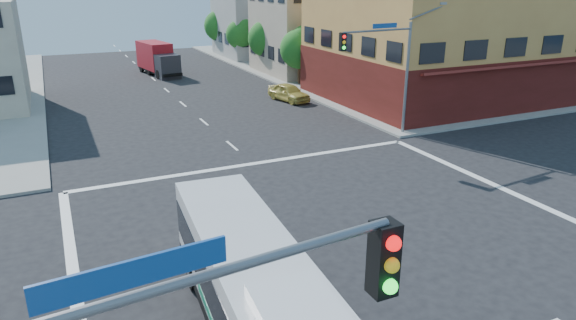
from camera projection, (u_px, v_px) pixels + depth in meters
name	position (u px, v px, depth m)	size (l,w,h in m)	color
ground	(344.00, 240.00, 19.53)	(120.00, 120.00, 0.00)	black
sidewalk_ne	(443.00, 59.00, 63.34)	(50.00, 50.00, 0.15)	gray
corner_building_ne	(443.00, 26.00, 41.31)	(18.10, 15.44, 14.00)	gold
building_east_near	(319.00, 29.00, 53.84)	(12.06, 10.06, 9.00)	tan
building_east_far	(267.00, 16.00, 65.66)	(12.06, 10.06, 10.00)	#9A9A95
signal_mast_ne	(387.00, 58.00, 30.56)	(7.91, 1.13, 8.07)	slate
street_tree_a	(301.00, 47.00, 46.95)	(3.60, 3.60, 5.53)	#3C2515
street_tree_b	(267.00, 36.00, 53.74)	(3.80, 3.80, 5.79)	#3C2515
street_tree_c	(241.00, 33.00, 60.68)	(3.40, 3.40, 5.29)	#3C2515
street_tree_d	(220.00, 24.00, 67.39)	(4.00, 4.00, 6.03)	#3C2515
transit_bus	(258.00, 298.00, 13.30)	(3.11, 11.06, 3.23)	black
box_truck	(158.00, 59.00, 53.04)	(3.26, 7.50, 3.27)	#2A292F
parked_car	(289.00, 92.00, 41.78)	(1.66, 4.14, 1.41)	gold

